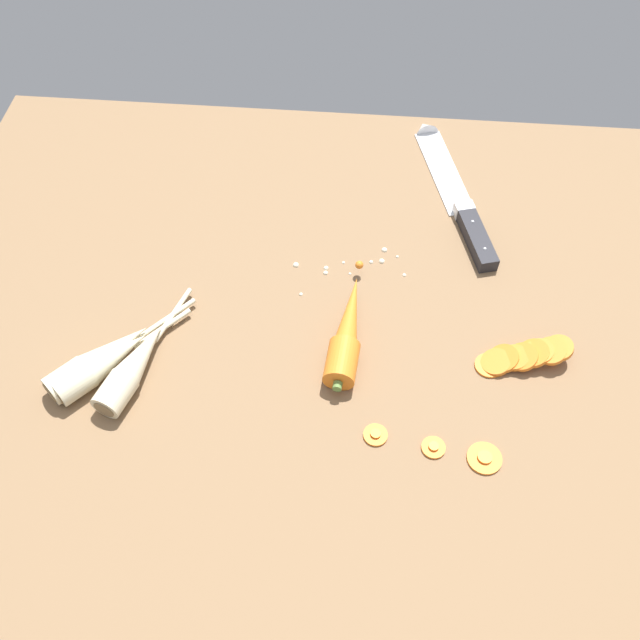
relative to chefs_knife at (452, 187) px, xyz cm
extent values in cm
cube|color=brown|center=(-18.91, -26.93, -2.65)|extent=(120.00, 90.00, 4.00)
cube|color=silver|center=(-1.16, 4.05, -0.40)|extent=(9.75, 20.44, 0.50)
cone|color=silver|center=(-4.25, 14.81, -0.40)|extent=(4.63, 3.98, 3.96)
cube|color=silver|center=(1.60, -5.56, 0.45)|extent=(3.38, 2.73, 2.20)
cube|color=#232328|center=(3.39, -11.81, 0.45)|extent=(5.73, 11.35, 2.20)
sphere|color=silver|center=(2.62, -9.12, 1.55)|extent=(0.50, 0.50, 0.50)
sphere|color=silver|center=(4.16, -14.50, 1.55)|extent=(0.50, 0.50, 0.50)
cylinder|color=orange|center=(-15.48, -35.94, 1.45)|extent=(4.69, 6.31, 4.20)
cone|color=orange|center=(-14.88, -28.79, 1.45)|extent=(5.18, 14.63, 3.99)
sphere|color=orange|center=(-14.05, -19.07, 1.45)|extent=(1.20, 1.20, 1.20)
cylinder|color=#5B7F3D|center=(-15.78, -39.52, 1.45)|extent=(1.28, 1.10, 1.20)
cylinder|color=beige|center=(-43.76, -42.92, 1.35)|extent=(5.37, 6.03, 4.00)
cone|color=beige|center=(-41.58, -36.28, 1.35)|extent=(6.40, 9.69, 3.80)
cylinder|color=beige|center=(-39.35, -29.47, 0.45)|extent=(3.68, 9.42, 0.70)
cylinder|color=#7A6647|center=(-44.54, -45.32, 1.35)|extent=(2.75, 1.16, 2.80)
cylinder|color=beige|center=(-49.42, -41.91, 1.35)|extent=(6.20, 6.25, 4.00)
cone|color=beige|center=(-44.91, -36.98, 1.35)|extent=(8.58, 8.88, 3.80)
cylinder|color=beige|center=(-40.29, -31.93, 0.45)|extent=(6.76, 7.30, 0.70)
cylinder|color=#7A6647|center=(-51.05, -43.68, 1.35)|extent=(2.27, 2.11, 2.80)
cylinder|color=beige|center=(-50.24, -41.57, 1.35)|extent=(6.52, 6.62, 4.00)
cone|color=beige|center=(-45.31, -36.10, 1.35)|extent=(9.13, 9.55, 3.80)
cylinder|color=beige|center=(-40.27, -30.49, 0.45)|extent=(7.34, 8.04, 0.70)
cylinder|color=#7A6647|center=(-52.01, -43.54, 1.35)|extent=(2.28, 2.10, 2.80)
cylinder|color=orange|center=(4.05, -33.51, -0.30)|extent=(3.81, 3.81, 0.70)
cylinder|color=orange|center=(4.93, -33.19, -0.06)|extent=(4.08, 4.01, 2.03)
cylinder|color=orange|center=(5.92, -32.68, 0.19)|extent=(4.18, 4.13, 2.63)
cylinder|color=orange|center=(7.34, -32.60, 0.43)|extent=(3.88, 3.80, 2.02)
cylinder|color=orange|center=(8.31, -32.54, 0.68)|extent=(4.17, 4.11, 2.55)
cylinder|color=orange|center=(9.76, -31.99, 0.92)|extent=(4.21, 4.15, 2.55)
cylinder|color=orange|center=(10.50, -31.83, 1.17)|extent=(3.85, 3.77, 1.95)
cylinder|color=orange|center=(11.94, -31.76, 1.41)|extent=(4.16, 4.09, 2.20)
cylinder|color=orange|center=(12.91, -31.38, 1.66)|extent=(3.91, 3.83, 2.03)
cylinder|color=orange|center=(-3.44, -46.10, -0.30)|extent=(3.01, 3.01, 0.70)
cylinder|color=orange|center=(-3.44, -46.10, -0.03)|extent=(1.26, 1.26, 0.16)
cylinder|color=orange|center=(-10.61, -45.00, -0.30)|extent=(3.08, 3.08, 0.70)
cylinder|color=orange|center=(-10.61, -45.00, -0.03)|extent=(1.29, 1.29, 0.16)
cylinder|color=orange|center=(2.74, -47.00, -0.30)|extent=(4.31, 4.31, 0.70)
cylinder|color=orange|center=(2.74, -47.00, -0.03)|extent=(1.81, 1.81, 0.16)
sphere|color=silver|center=(-22.11, -23.57, -0.38)|extent=(0.55, 0.55, 0.55)
sphere|color=silver|center=(-15.32, -19.15, -0.44)|extent=(0.42, 0.42, 0.42)
sphere|color=silver|center=(-10.76, -16.33, -0.22)|extent=(0.86, 0.86, 0.86)
sphere|color=silver|center=(-12.31, -16.61, -0.36)|extent=(0.59, 0.59, 0.59)
sphere|color=silver|center=(-19.03, -19.29, -0.29)|extent=(0.73, 0.73, 0.73)
sphere|color=silver|center=(-18.46, -18.36, -0.29)|extent=(0.72, 0.72, 0.72)
sphere|color=silver|center=(-23.42, -18.16, -0.20)|extent=(0.90, 0.90, 0.90)
sphere|color=silver|center=(-7.36, -18.73, -0.37)|extent=(0.57, 0.57, 0.57)
sphere|color=silver|center=(-16.42, -17.07, -0.41)|extent=(0.48, 0.48, 0.48)
sphere|color=silver|center=(-8.48, -15.23, -0.42)|extent=(0.47, 0.47, 0.47)
sphere|color=silver|center=(-10.43, -14.06, -0.22)|extent=(0.86, 0.86, 0.86)
camera|label=1|loc=(-14.19, -84.26, 77.44)|focal=38.78mm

